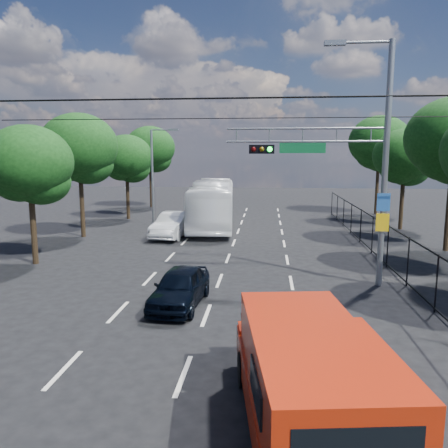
# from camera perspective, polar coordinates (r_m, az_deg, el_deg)

# --- Properties ---
(ground) EXTENTS (120.00, 120.00, 0.00)m
(ground) POSITION_cam_1_polar(r_m,az_deg,el_deg) (11.14, -5.33, -19.09)
(ground) COLOR black
(ground) RESTS_ON ground
(lane_markings) EXTENTS (6.12, 38.00, 0.01)m
(lane_markings) POSITION_cam_1_polar(r_m,az_deg,el_deg) (24.29, 0.93, -3.39)
(lane_markings) COLOR beige
(lane_markings) RESTS_ON ground
(signal_mast) EXTENTS (6.43, 0.39, 9.50)m
(signal_mast) POSITION_cam_1_polar(r_m,az_deg,el_deg) (17.94, 16.60, 8.68)
(signal_mast) COLOR slate
(signal_mast) RESTS_ON ground
(streetlight_left) EXTENTS (2.09, 0.22, 7.08)m
(streetlight_left) POSITION_cam_1_polar(r_m,az_deg,el_deg) (32.72, -9.06, 6.69)
(streetlight_left) COLOR slate
(streetlight_left) RESTS_ON ground
(utility_wires) EXTENTS (22.00, 5.04, 0.74)m
(utility_wires) POSITION_cam_1_polar(r_m,az_deg,el_deg) (18.67, -0.35, 15.18)
(utility_wires) COLOR black
(utility_wires) RESTS_ON ground
(fence_right) EXTENTS (0.06, 34.03, 2.00)m
(fence_right) POSITION_cam_1_polar(r_m,az_deg,el_deg) (22.92, 19.85, -2.06)
(fence_right) COLOR black
(fence_right) RESTS_ON ground
(tree_right_d) EXTENTS (4.32, 4.32, 7.02)m
(tree_right_d) POSITION_cam_1_polar(r_m,az_deg,el_deg) (33.05, 22.52, 7.72)
(tree_right_d) COLOR black
(tree_right_d) RESTS_ON ground
(tree_right_e) EXTENTS (5.28, 5.28, 8.58)m
(tree_right_e) POSITION_cam_1_polar(r_m,az_deg,el_deg) (40.83, 19.64, 9.54)
(tree_right_e) COLOR black
(tree_right_e) RESTS_ON ground
(tree_left_b) EXTENTS (4.08, 4.08, 6.63)m
(tree_left_b) POSITION_cam_1_polar(r_m,az_deg,el_deg) (22.59, -24.02, 6.62)
(tree_left_b) COLOR black
(tree_left_b) RESTS_ON ground
(tree_left_c) EXTENTS (4.80, 4.80, 7.80)m
(tree_left_c) POSITION_cam_1_polar(r_m,az_deg,el_deg) (29.12, -18.32, 8.92)
(tree_left_c) COLOR black
(tree_left_c) RESTS_ON ground
(tree_left_d) EXTENTS (4.20, 4.20, 6.83)m
(tree_left_d) POSITION_cam_1_polar(r_m,az_deg,el_deg) (36.46, -12.58, 8.04)
(tree_left_d) COLOR black
(tree_left_d) RESTS_ON ground
(tree_left_e) EXTENTS (4.92, 4.92, 7.99)m
(tree_left_e) POSITION_cam_1_polar(r_m,az_deg,el_deg) (44.18, -9.60, 9.34)
(tree_left_e) COLOR black
(tree_left_e) RESTS_ON ground
(red_pickup) EXTENTS (2.96, 6.23, 2.23)m
(red_pickup) POSITION_cam_1_polar(r_m,az_deg,el_deg) (8.63, 10.82, -19.19)
(red_pickup) COLOR black
(red_pickup) RESTS_ON ground
(navy_hatchback) EXTENTS (1.85, 4.01, 1.33)m
(navy_hatchback) POSITION_cam_1_polar(r_m,az_deg,el_deg) (15.50, -5.77, -8.18)
(navy_hatchback) COLOR black
(navy_hatchback) RESTS_ON ground
(white_bus) EXTENTS (3.76, 12.34, 3.39)m
(white_bus) POSITION_cam_1_polar(r_m,az_deg,el_deg) (32.00, -1.47, 2.71)
(white_bus) COLOR white
(white_bus) RESTS_ON ground
(white_van) EXTENTS (2.33, 5.00, 1.59)m
(white_van) POSITION_cam_1_polar(r_m,az_deg,el_deg) (28.16, -6.55, -0.08)
(white_van) COLOR silver
(white_van) RESTS_ON ground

